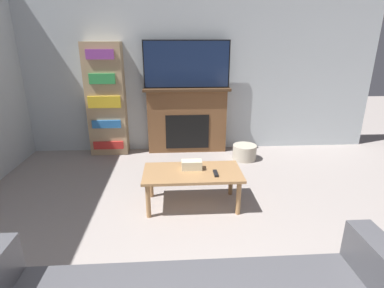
{
  "coord_description": "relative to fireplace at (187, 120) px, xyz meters",
  "views": [
    {
      "loc": [
        -0.23,
        -0.4,
        1.75
      ],
      "look_at": [
        -0.04,
        2.68,
        0.68
      ],
      "focal_mm": 28.0,
      "sensor_mm": 36.0,
      "label": 1
    }
  ],
  "objects": [
    {
      "name": "coffee_table",
      "position": [
        -0.03,
        -1.76,
        -0.17
      ],
      "size": [
        1.06,
        0.55,
        0.41
      ],
      "color": "#A87A4C",
      "rests_on": "ground_plane"
    },
    {
      "name": "storage_basket",
      "position": [
        0.86,
        -0.45,
        -0.41
      ],
      "size": [
        0.36,
        0.36,
        0.23
      ],
      "color": "#BCB29E",
      "rests_on": "ground_plane"
    },
    {
      "name": "bookshelf",
      "position": [
        -1.25,
        -0.02,
        0.34
      ],
      "size": [
        0.58,
        0.29,
        1.73
      ],
      "color": "tan",
      "rests_on": "ground_plane"
    },
    {
      "name": "wall_back",
      "position": [
        0.02,
        0.14,
        0.83
      ],
      "size": [
        6.07,
        0.06,
        2.7
      ],
      "color": "silver",
      "rests_on": "ground_plane"
    },
    {
      "name": "remote_control",
      "position": [
        0.21,
        -1.85,
        -0.1
      ],
      "size": [
        0.04,
        0.15,
        0.02
      ],
      "color": "black",
      "rests_on": "coffee_table"
    },
    {
      "name": "tv",
      "position": [
        0.0,
        -0.02,
        0.87
      ],
      "size": [
        1.32,
        0.03,
        0.71
      ],
      "color": "black",
      "rests_on": "fireplace"
    },
    {
      "name": "fireplace",
      "position": [
        0.0,
        0.0,
        0.0
      ],
      "size": [
        1.36,
        0.28,
        1.04
      ],
      "color": "brown",
      "rests_on": "ground_plane"
    },
    {
      "name": "tissue_box",
      "position": [
        -0.03,
        -1.7,
        -0.07
      ],
      "size": [
        0.22,
        0.12,
        0.1
      ],
      "color": "beige",
      "rests_on": "coffee_table"
    }
  ]
}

